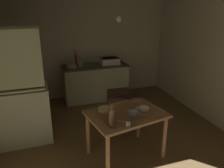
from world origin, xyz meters
TOP-DOWN VIEW (x-y plane):
  - ground_plane at (0.00, 0.00)m, footprint 5.23×5.23m
  - wall_back at (0.00, 2.17)m, footprint 4.22×0.10m
  - wall_right at (2.11, 0.00)m, footprint 0.10×4.33m
  - hutch_cabinet at (-1.51, 0.43)m, footprint 1.05×0.58m
  - counter_cabinet at (0.18, 1.80)m, footprint 1.55×0.64m
  - sink_basin at (0.54, 1.80)m, footprint 0.44×0.34m
  - hand_pump at (-0.26, 1.84)m, footprint 0.05×0.27m
  - mixing_bowl_counter at (-0.38, 1.75)m, footprint 0.22×0.22m
  - stoneware_crock at (-0.16, 1.79)m, footprint 0.10×0.10m
  - dining_table at (0.06, -0.52)m, footprint 1.21×0.96m
  - chair_far_side at (0.13, 0.09)m, footprint 0.44×0.44m
  - serving_bowl_wide at (0.36, -0.50)m, footprint 0.15×0.15m
  - soup_bowl_small at (-0.22, -0.34)m, footprint 0.19×0.19m
  - sauce_dish at (0.14, -0.58)m, footprint 0.14×0.14m
  - teacup_cream at (0.23, -0.51)m, footprint 0.06×0.06m
  - mug_dark at (-0.06, -0.87)m, footprint 0.06×0.06m
  - glass_bottle at (-0.24, -0.76)m, footprint 0.07×0.07m
  - table_knife at (0.39, -0.20)m, footprint 0.17×0.04m
  - teaspoon_near_bowl at (-0.09, -0.74)m, footprint 0.11×0.12m
  - teaspoon_by_cup at (-0.01, -0.40)m, footprint 0.11×0.09m
  - serving_spoon at (0.28, -0.66)m, footprint 0.13×0.07m
  - pendant_bulb at (0.11, -0.03)m, footprint 0.08×0.08m

SIDE VIEW (x-z plane):
  - ground_plane at x=0.00m, z-range 0.00..0.00m
  - counter_cabinet at x=0.18m, z-range 0.00..0.86m
  - chair_far_side at x=0.13m, z-range 0.03..0.96m
  - dining_table at x=0.06m, z-range 0.27..1.00m
  - table_knife at x=0.39m, z-range 0.73..0.74m
  - teaspoon_near_bowl at x=-0.09m, z-range 0.73..0.74m
  - teaspoon_by_cup at x=-0.01m, z-range 0.73..0.74m
  - serving_spoon at x=0.28m, z-range 0.73..0.74m
  - serving_bowl_wide at x=0.36m, z-range 0.73..0.77m
  - soup_bowl_small at x=-0.22m, z-range 0.73..0.78m
  - sauce_dish at x=0.14m, z-range 0.73..0.78m
  - teacup_cream at x=0.23m, z-range 0.73..0.79m
  - mug_dark at x=-0.06m, z-range 0.73..0.80m
  - glass_bottle at x=-0.24m, z-range 0.71..1.00m
  - hutch_cabinet at x=-1.51m, z-range -0.06..1.85m
  - mixing_bowl_counter at x=-0.38m, z-range 0.86..0.94m
  - stoneware_crock at x=-0.16m, z-range 0.86..0.99m
  - sink_basin at x=0.54m, z-range 0.86..1.01m
  - hand_pump at x=-0.26m, z-range 0.83..1.22m
  - wall_back at x=0.00m, z-range 0.00..2.42m
  - wall_right at x=2.11m, z-range 0.00..2.42m
  - pendant_bulb at x=0.11m, z-range 1.99..2.07m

